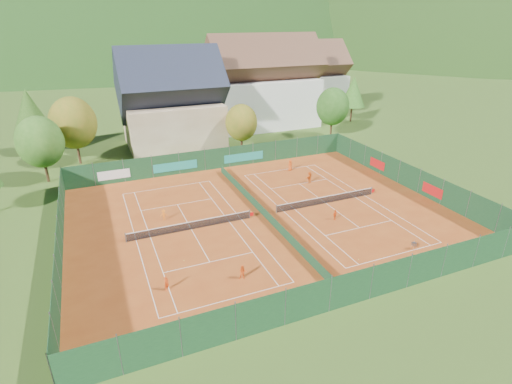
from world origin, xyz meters
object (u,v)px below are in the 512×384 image
Objects in this scene: ball_hopper at (414,244)px; hotel_block_a at (264,88)px; player_right_near at (335,215)px; player_right_far_b at (309,177)px; hotel_block_b at (306,82)px; player_left_mid at (243,272)px; player_right_far_a at (290,165)px; player_left_far at (164,215)px; player_left_near at (167,284)px; chalet at (172,105)px.

hotel_block_a is at bearing 82.97° from ball_hopper.
player_right_near reaches higher than ball_hopper.
hotel_block_a reaches higher than player_right_far_b.
hotel_block_b is 14.61× the size of player_right_near.
hotel_block_a is at bearing -133.45° from player_right_far_b.
player_left_mid is at bearing -175.22° from player_right_near.
player_right_far_a is at bearing 71.28° from player_left_mid.
player_left_near is at bearing 93.65° from player_left_far.
player_left_far is 18.19m from player_right_near.
player_left_far is 20.90m from player_right_far_a.
player_left_mid is at bearing -123.92° from hotel_block_b.
player_left_far is at bearing -104.90° from chalet.
hotel_block_b is 11.08× the size of player_right_far_a.
player_left_mid is at bearing 35.08° from player_right_far_a.
player_right_near is (16.76, -7.08, -0.02)m from player_left_far.
hotel_block_b reaches higher than ball_hopper.
player_right_far_b is at bearing 54.72° from player_right_near.
player_right_far_b reaches higher than player_left_near.
ball_hopper is at bearing -109.64° from hotel_block_b.
player_right_far_b is (-20.65, -37.76, -5.85)m from hotel_block_b.
hotel_block_a is 31.20m from player_right_far_b.
player_left_far is (-40.13, -40.78, -6.01)m from hotel_block_b.
player_right_far_a reaches higher than player_right_near.
player_left_far is at bearing 136.90° from player_right_near.
player_right_far_a is (15.36, 21.12, 0.12)m from player_left_mid.
player_right_far_a is at bearing 60.33° from player_right_near.
player_right_far_a is 1.02× the size of player_right_far_b.
hotel_block_b reaches higher than player_right_far_b.
ball_hopper is 8.61m from player_right_near.
player_right_far_b reaches higher than player_left_mid.
hotel_block_a is at bearing -124.38° from player_right_far_a.
hotel_block_b is at bearing 12.25° from player_left_near.
hotel_block_a is 16.38× the size of player_left_mid.
chalet reaches higher than player_right_near.
player_left_mid is 22.37m from player_right_far_b.
hotel_block_a is at bearing 18.68° from player_left_near.
chalet is 35.85m from hotel_block_b.
player_left_mid is 14.15m from player_right_near.
player_left_near is at bearing -103.41° from chalet.
hotel_block_b is at bearing 22.99° from chalet.
player_left_far is 0.78× the size of player_right_far_a.
player_right_far_a reaches higher than player_right_far_b.
player_left_mid is (-16.31, 1.90, 0.10)m from ball_hopper.
hotel_block_b is 11.28× the size of player_right_far_b.
player_left_near is (-42.27, -52.88, -5.98)m from hotel_block_b.
player_right_far_a reaches higher than player_left_near.
player_right_far_a is at bearing 92.37° from ball_hopper.
player_right_far_b is (2.72, 10.11, 0.17)m from player_right_near.
hotel_block_b reaches higher than player_right_far_a.
player_right_far_a is (-0.95, 23.02, 0.22)m from ball_hopper.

